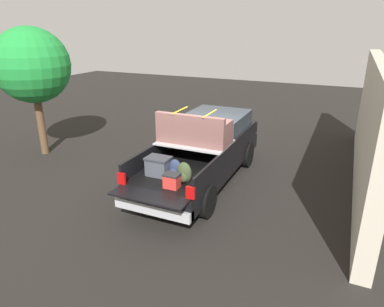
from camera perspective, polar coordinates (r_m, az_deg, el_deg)
ground_plane at (r=10.30m, az=1.38°, el=-4.67°), size 40.00×40.00×0.00m
pickup_truck at (r=10.24m, az=2.18°, el=0.87°), size 6.05×2.06×2.23m
building_facade at (r=10.91m, az=27.35°, el=4.22°), size 9.63×0.36×3.50m
tree_background at (r=12.99m, az=-24.92°, el=12.99°), size 2.50×2.50×4.37m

